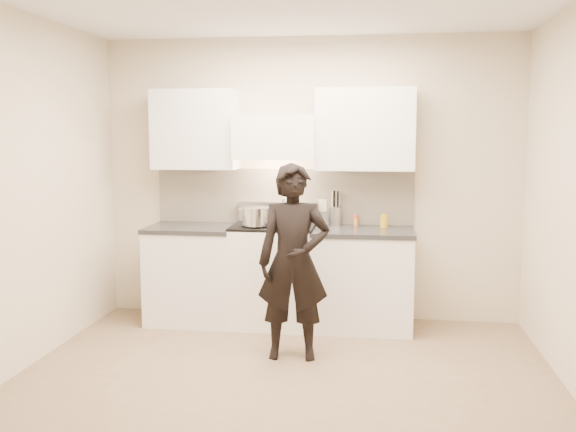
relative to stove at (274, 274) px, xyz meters
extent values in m
plane|color=#886D53|center=(0.30, -1.42, -0.47)|extent=(4.00, 4.00, 0.00)
cube|color=beige|center=(0.30, 0.33, 0.88)|extent=(4.00, 0.04, 2.70)
cube|color=beige|center=(0.30, -3.17, 0.88)|extent=(4.00, 0.04, 2.70)
cube|color=beige|center=(-1.70, -1.42, 0.88)|extent=(0.04, 3.50, 2.70)
cube|color=beige|center=(0.05, 0.31, 0.71)|extent=(2.50, 0.02, 0.53)
cube|color=#9A9AA1|center=(0.00, 0.28, 0.56)|extent=(0.76, 0.08, 0.20)
cube|color=white|center=(0.00, 0.13, 1.28)|extent=(0.76, 0.40, 0.40)
cylinder|color=silver|center=(0.00, -0.05, 1.10)|extent=(0.66, 0.02, 0.02)
cube|color=white|center=(0.83, 0.16, 1.35)|extent=(0.90, 0.33, 0.75)
cube|color=white|center=(-0.78, 0.16, 1.35)|extent=(0.80, 0.33, 0.75)
cube|color=beige|center=(0.43, 0.30, 0.63)|extent=(0.08, 0.01, 0.12)
cube|color=white|center=(0.00, 0.00, -0.01)|extent=(0.76, 0.65, 0.92)
cube|color=black|center=(0.00, 0.00, 0.46)|extent=(0.76, 0.65, 0.02)
cube|color=silver|center=(0.16, 0.12, 0.47)|extent=(0.36, 0.34, 0.01)
cylinder|color=silver|center=(0.00, -0.29, 0.31)|extent=(0.62, 0.02, 0.02)
cylinder|color=black|center=(-0.18, -0.15, 0.48)|extent=(0.18, 0.18, 0.01)
cylinder|color=black|center=(0.18, -0.15, 0.48)|extent=(0.18, 0.18, 0.01)
cylinder|color=black|center=(-0.18, 0.15, 0.48)|extent=(0.18, 0.18, 0.01)
cylinder|color=black|center=(0.18, 0.15, 0.48)|extent=(0.18, 0.18, 0.01)
cube|color=white|center=(0.83, 0.00, -0.03)|extent=(0.90, 0.65, 0.88)
cube|color=black|center=(0.83, 0.00, 0.43)|extent=(0.92, 0.67, 0.04)
cube|color=white|center=(-0.78, 0.00, -0.03)|extent=(0.80, 0.65, 0.88)
cube|color=black|center=(-0.78, 0.00, 0.43)|extent=(0.82, 0.67, 0.04)
ellipsoid|color=silver|center=(0.11, 0.15, 0.57)|extent=(0.30, 0.30, 0.17)
torus|color=silver|center=(0.11, 0.15, 0.61)|extent=(0.32, 0.32, 0.01)
ellipsoid|color=beige|center=(0.11, 0.15, 0.56)|extent=(0.17, 0.17, 0.08)
cylinder|color=beige|center=(0.07, 0.02, 0.66)|extent=(0.10, 0.21, 0.16)
cylinder|color=silver|center=(-0.14, -0.14, 0.57)|extent=(0.30, 0.30, 0.16)
cube|color=silver|center=(-0.28, -0.11, 0.63)|extent=(0.06, 0.04, 0.01)
cube|color=silver|center=(0.01, -0.18, 0.63)|extent=(0.06, 0.04, 0.01)
cylinder|color=#9A9AA1|center=(0.56, 0.24, 0.53)|extent=(0.12, 0.12, 0.17)
cylinder|color=black|center=(0.58, 0.23, 0.62)|extent=(0.01, 0.01, 0.31)
cylinder|color=beige|center=(0.58, 0.25, 0.62)|extent=(0.01, 0.01, 0.31)
cylinder|color=#9A9AA1|center=(0.57, 0.27, 0.62)|extent=(0.01, 0.01, 0.31)
cylinder|color=black|center=(0.55, 0.27, 0.62)|extent=(0.01, 0.01, 0.31)
cylinder|color=#9A9AA1|center=(0.53, 0.25, 0.62)|extent=(0.01, 0.01, 0.31)
cylinder|color=beige|center=(0.53, 0.23, 0.62)|extent=(0.01, 0.01, 0.31)
cylinder|color=black|center=(0.54, 0.21, 0.62)|extent=(0.01, 0.01, 0.31)
cylinder|color=#9A9AA1|center=(0.57, 0.21, 0.62)|extent=(0.01, 0.01, 0.31)
cylinder|color=orange|center=(0.75, 0.24, 0.48)|extent=(0.04, 0.04, 0.08)
cylinder|color=red|center=(0.75, 0.24, 0.53)|extent=(0.05, 0.05, 0.03)
cylinder|color=#BA9017|center=(1.02, 0.14, 0.51)|extent=(0.07, 0.07, 0.13)
imported|color=black|center=(0.30, -0.88, 0.30)|extent=(0.60, 0.42, 1.56)
camera|label=1|loc=(0.94, -5.82, 1.31)|focal=40.00mm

